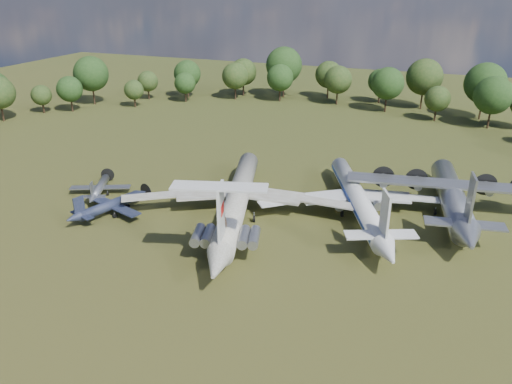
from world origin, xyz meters
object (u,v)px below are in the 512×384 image
at_px(il62_airliner, 238,202).
at_px(an12_transport, 451,200).
at_px(small_prop_west, 110,208).
at_px(tu104_jet, 357,202).
at_px(person_on_il62, 225,222).
at_px(small_prop_northwest, 100,189).

distance_m(il62_airliner, an12_transport, 34.77).
xyz_separation_m(an12_transport, small_prop_west, (-51.74, -20.30, -1.25)).
relative_size(tu104_jet, small_prop_west, 2.56).
xyz_separation_m(il62_airliner, small_prop_west, (-19.63, -6.97, -1.19)).
height_order(an12_transport, small_prop_west, an12_transport).
bearing_deg(tu104_jet, small_prop_west, 178.40).
xyz_separation_m(small_prop_west, person_on_il62, (23.40, -6.04, 4.43)).
xyz_separation_m(il62_airliner, tu104_jet, (17.83, 7.76, -0.27)).
relative_size(an12_transport, small_prop_northwest, 2.61).
xyz_separation_m(an12_transport, small_prop_northwest, (-58.38, -14.26, -1.42)).
bearing_deg(an12_transport, small_prop_west, -167.40).
height_order(an12_transport, person_on_il62, person_on_il62).
bearing_deg(person_on_il62, an12_transport, -161.03).
bearing_deg(tu104_jet, small_prop_northwest, 168.08).
bearing_deg(tu104_jet, an12_transport, -1.74).
xyz_separation_m(small_prop_northwest, person_on_il62, (30.04, -12.09, 4.60)).
distance_m(il62_airliner, small_prop_northwest, 26.32).
xyz_separation_m(il62_airliner, person_on_il62, (3.76, -13.01, 3.24)).
relative_size(tu104_jet, an12_transport, 1.14).
relative_size(il62_airliner, small_prop_west, 2.94).
relative_size(il62_airliner, tu104_jet, 1.15).
bearing_deg(an12_transport, person_on_il62, -145.92).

